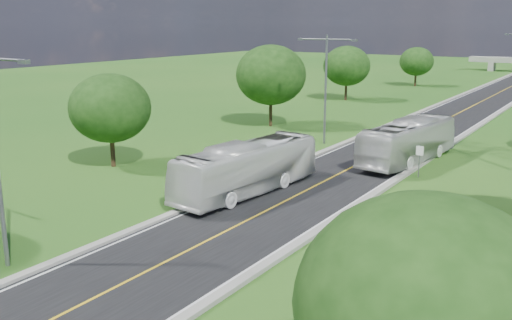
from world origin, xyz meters
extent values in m
plane|color=#205517|center=(0.00, 60.00, 0.00)|extent=(260.00, 260.00, 0.00)
cube|color=black|center=(0.00, 66.00, 0.03)|extent=(8.00, 150.00, 0.06)
cube|color=gray|center=(-4.25, 66.00, 0.11)|extent=(0.50, 150.00, 0.22)
cube|color=gray|center=(4.25, 66.00, 0.11)|extent=(0.50, 150.00, 0.22)
cylinder|color=slate|center=(5.20, 38.00, 1.20)|extent=(0.08, 0.08, 2.40)
cube|color=white|center=(5.20, 37.97, 2.00)|extent=(0.55, 0.04, 0.70)
cube|color=gray|center=(-10.00, 140.00, 1.00)|extent=(1.20, 3.00, 2.00)
cylinder|color=slate|center=(-4.60, 12.00, 9.60)|extent=(2.80, 0.12, 0.12)
cube|color=slate|center=(-3.30, 12.00, 9.55)|extent=(0.50, 0.25, 0.18)
cylinder|color=slate|center=(-6.00, 45.00, 5.00)|extent=(0.22, 0.22, 10.00)
cylinder|color=slate|center=(-7.40, 45.00, 9.60)|extent=(2.80, 0.12, 0.12)
cylinder|color=slate|center=(-4.60, 45.00, 9.60)|extent=(2.80, 0.12, 0.12)
cube|color=slate|center=(-8.70, 45.00, 9.55)|extent=(0.50, 0.25, 0.18)
cube|color=slate|center=(-3.30, 45.00, 9.55)|extent=(0.50, 0.25, 0.18)
cube|color=slate|center=(3.30, 78.00, 9.55)|extent=(0.50, 0.25, 0.18)
cylinder|color=black|center=(-16.00, 28.00, 1.35)|extent=(0.36, 0.36, 2.70)
ellipsoid|color=#16370F|center=(-16.00, 28.00, 4.65)|extent=(6.30, 6.30, 5.36)
cylinder|color=black|center=(-15.00, 50.00, 1.62)|extent=(0.36, 0.36, 3.24)
ellipsoid|color=#16370F|center=(-15.00, 50.00, 5.58)|extent=(7.56, 7.56, 6.43)
cylinder|color=black|center=(-17.00, 74.00, 1.44)|extent=(0.36, 0.36, 2.88)
ellipsoid|color=#16370F|center=(-17.00, 74.00, 4.96)|extent=(6.72, 6.72, 5.71)
cylinder|color=black|center=(-14.50, 98.00, 1.26)|extent=(0.36, 0.36, 2.52)
ellipsoid|color=#16370F|center=(-14.50, 98.00, 4.34)|extent=(5.88, 5.88, 5.00)
ellipsoid|color=#16370F|center=(14.00, 10.00, 4.65)|extent=(6.30, 6.30, 5.36)
imported|color=silver|center=(3.04, 41.86, 1.76)|extent=(4.32, 12.48, 3.41)
imported|color=silver|center=(-3.03, 27.75, 1.76)|extent=(3.98, 12.44, 3.41)
camera|label=1|loc=(17.32, -2.38, 11.12)|focal=40.00mm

